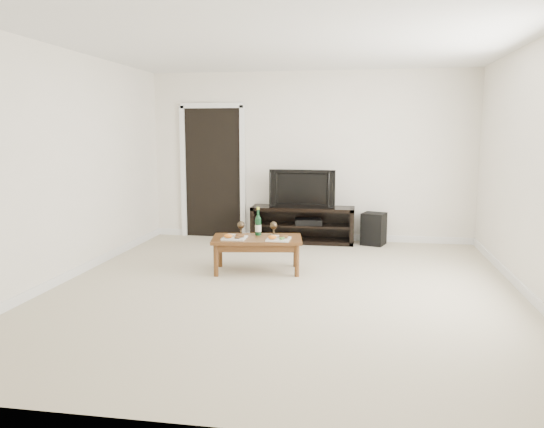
{
  "coord_description": "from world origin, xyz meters",
  "views": [
    {
      "loc": [
        0.79,
        -5.47,
        1.67
      ],
      "look_at": [
        -0.26,
        0.75,
        0.7
      ],
      "focal_mm": 35.0,
      "sensor_mm": 36.0,
      "label": 1
    }
  ],
  "objects_px": {
    "media_console": "(303,225)",
    "subwoofer": "(374,229)",
    "coffee_table": "(257,254)",
    "television": "(303,188)"
  },
  "relations": [
    {
      "from": "media_console",
      "to": "coffee_table",
      "type": "distance_m",
      "value": 1.85
    },
    {
      "from": "subwoofer",
      "to": "media_console",
      "type": "bearing_deg",
      "value": -161.6
    },
    {
      "from": "media_console",
      "to": "subwoofer",
      "type": "xyz_separation_m",
      "value": [
        1.07,
        0.01,
        -0.03
      ]
    },
    {
      "from": "media_console",
      "to": "coffee_table",
      "type": "relative_size",
      "value": 1.46
    },
    {
      "from": "media_console",
      "to": "coffee_table",
      "type": "bearing_deg",
      "value": -101.04
    },
    {
      "from": "media_console",
      "to": "subwoofer",
      "type": "distance_m",
      "value": 1.07
    },
    {
      "from": "television",
      "to": "coffee_table",
      "type": "xyz_separation_m",
      "value": [
        -0.35,
        -1.82,
        -0.63
      ]
    },
    {
      "from": "coffee_table",
      "to": "television",
      "type": "bearing_deg",
      "value": 78.96
    },
    {
      "from": "media_console",
      "to": "television",
      "type": "distance_m",
      "value": 0.56
    },
    {
      "from": "coffee_table",
      "to": "subwoofer",
      "type": "bearing_deg",
      "value": 51.96
    }
  ]
}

